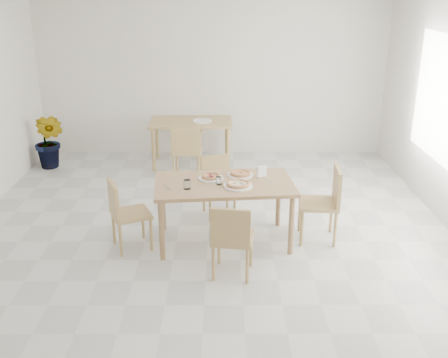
{
  "coord_description": "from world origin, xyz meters",
  "views": [
    {
      "loc": [
        0.17,
        -5.58,
        2.9
      ],
      "look_at": [
        0.2,
        0.01,
        0.79
      ],
      "focal_mm": 42.0,
      "sensor_mm": 36.0,
      "label": 1
    }
  ],
  "objects_px": {
    "main_table": "(224,189)",
    "pizza_mushroom": "(238,184)",
    "plate_margherita": "(240,175)",
    "second_table": "(191,126)",
    "chair_back_s": "(187,148)",
    "potted_plant": "(50,141)",
    "pizza_margherita": "(240,173)",
    "plate_pepperoni": "(211,178)",
    "napkin_holder": "(262,172)",
    "chair_back_n": "(194,125)",
    "tumbler_b": "(219,181)",
    "chair_south": "(232,236)",
    "plate_mushroom": "(238,186)",
    "plate_empty": "(202,121)",
    "tumbler_a": "(187,184)",
    "chair_west": "(124,210)",
    "chair_east": "(326,199)",
    "pizza_pepperoni": "(211,176)",
    "chair_north": "(217,181)"
  },
  "relations": [
    {
      "from": "main_table",
      "to": "pizza_pepperoni",
      "type": "distance_m",
      "value": 0.22
    },
    {
      "from": "tumbler_a",
      "to": "pizza_mushroom",
      "type": "bearing_deg",
      "value": 6.49
    },
    {
      "from": "pizza_margherita",
      "to": "plate_mushroom",
      "type": "bearing_deg",
      "value": -95.87
    },
    {
      "from": "plate_pepperoni",
      "to": "tumbler_b",
      "type": "relative_size",
      "value": 3.25
    },
    {
      "from": "tumbler_a",
      "to": "napkin_holder",
      "type": "relative_size",
      "value": 0.76
    },
    {
      "from": "plate_margherita",
      "to": "second_table",
      "type": "relative_size",
      "value": 0.22
    },
    {
      "from": "napkin_holder",
      "to": "plate_margherita",
      "type": "bearing_deg",
      "value": 144.25
    },
    {
      "from": "second_table",
      "to": "potted_plant",
      "type": "xyz_separation_m",
      "value": [
        -2.31,
        -0.19,
        -0.2
      ]
    },
    {
      "from": "plate_mushroom",
      "to": "plate_pepperoni",
      "type": "height_order",
      "value": "same"
    },
    {
      "from": "plate_margherita",
      "to": "pizza_margherita",
      "type": "xyz_separation_m",
      "value": [
        -0.0,
        -0.0,
        0.02
      ]
    },
    {
      "from": "main_table",
      "to": "plate_margherita",
      "type": "height_order",
      "value": "plate_margherita"
    },
    {
      "from": "chair_east",
      "to": "pizza_mushroom",
      "type": "xyz_separation_m",
      "value": [
        -1.04,
        -0.19,
        0.26
      ]
    },
    {
      "from": "pizza_mushroom",
      "to": "potted_plant",
      "type": "xyz_separation_m",
      "value": [
        -3.0,
        2.78,
        -0.32
      ]
    },
    {
      "from": "second_table",
      "to": "chair_back_s",
      "type": "height_order",
      "value": "chair_back_s"
    },
    {
      "from": "plate_margherita",
      "to": "napkin_holder",
      "type": "bearing_deg",
      "value": -11.12
    },
    {
      "from": "plate_pepperoni",
      "to": "pizza_margherita",
      "type": "xyz_separation_m",
      "value": [
        0.35,
        0.11,
        0.02
      ]
    },
    {
      "from": "main_table",
      "to": "tumbler_b",
      "type": "bearing_deg",
      "value": -141.76
    },
    {
      "from": "plate_pepperoni",
      "to": "pizza_margherita",
      "type": "height_order",
      "value": "pizza_margherita"
    },
    {
      "from": "plate_margherita",
      "to": "pizza_pepperoni",
      "type": "xyz_separation_m",
      "value": [
        -0.35,
        -0.11,
        0.02
      ]
    },
    {
      "from": "plate_margherita",
      "to": "potted_plant",
      "type": "height_order",
      "value": "potted_plant"
    },
    {
      "from": "chair_west",
      "to": "pizza_margherita",
      "type": "bearing_deg",
      "value": -96.98
    },
    {
      "from": "plate_mushroom",
      "to": "chair_back_n",
      "type": "distance_m",
      "value": 3.8
    },
    {
      "from": "chair_west",
      "to": "chair_east",
      "type": "bearing_deg",
      "value": -107.89
    },
    {
      "from": "pizza_mushroom",
      "to": "chair_back_n",
      "type": "relative_size",
      "value": 0.33
    },
    {
      "from": "plate_mushroom",
      "to": "pizza_margherita",
      "type": "xyz_separation_m",
      "value": [
        0.04,
        0.35,
        0.02
      ]
    },
    {
      "from": "plate_pepperoni",
      "to": "pizza_mushroom",
      "type": "relative_size",
      "value": 1.04
    },
    {
      "from": "plate_pepperoni",
      "to": "chair_back_n",
      "type": "relative_size",
      "value": 0.34
    },
    {
      "from": "second_table",
      "to": "chair_back_s",
      "type": "xyz_separation_m",
      "value": [
        -0.03,
        -0.76,
        -0.14
      ]
    },
    {
      "from": "plate_pepperoni",
      "to": "potted_plant",
      "type": "bearing_deg",
      "value": 136.74
    },
    {
      "from": "pizza_pepperoni",
      "to": "second_table",
      "type": "relative_size",
      "value": 0.18
    },
    {
      "from": "chair_east",
      "to": "second_table",
      "type": "bearing_deg",
      "value": -143.53
    },
    {
      "from": "chair_east",
      "to": "second_table",
      "type": "height_order",
      "value": "chair_east"
    },
    {
      "from": "tumbler_b",
      "to": "pizza_mushroom",
      "type": "bearing_deg",
      "value": -18.57
    },
    {
      "from": "main_table",
      "to": "plate_empty",
      "type": "relative_size",
      "value": 5.37
    },
    {
      "from": "tumbler_a",
      "to": "chair_back_n",
      "type": "xyz_separation_m",
      "value": [
        -0.13,
        3.79,
        -0.31
      ]
    },
    {
      "from": "tumbler_b",
      "to": "potted_plant",
      "type": "bearing_deg",
      "value": 135.83
    },
    {
      "from": "chair_north",
      "to": "plate_margherita",
      "type": "xyz_separation_m",
      "value": [
        0.28,
        -0.62,
        0.31
      ]
    },
    {
      "from": "plate_margherita",
      "to": "pizza_mushroom",
      "type": "xyz_separation_m",
      "value": [
        -0.04,
        -0.35,
        0.02
      ]
    },
    {
      "from": "chair_east",
      "to": "plate_margherita",
      "type": "height_order",
      "value": "chair_east"
    },
    {
      "from": "napkin_holder",
      "to": "pizza_margherita",
      "type": "bearing_deg",
      "value": 144.25
    },
    {
      "from": "main_table",
      "to": "second_table",
      "type": "distance_m",
      "value": 2.89
    },
    {
      "from": "chair_back_n",
      "to": "pizza_margherita",
      "type": "bearing_deg",
      "value": -67.51
    },
    {
      "from": "second_table",
      "to": "plate_mushroom",
      "type": "bearing_deg",
      "value": -78.25
    },
    {
      "from": "pizza_mushroom",
      "to": "pizza_pepperoni",
      "type": "height_order",
      "value": "same"
    },
    {
      "from": "plate_margherita",
      "to": "plate_mushroom",
      "type": "distance_m",
      "value": 0.35
    },
    {
      "from": "main_table",
      "to": "chair_south",
      "type": "bearing_deg",
      "value": -89.8
    },
    {
      "from": "chair_north",
      "to": "plate_mushroom",
      "type": "distance_m",
      "value": 1.04
    },
    {
      "from": "chair_south",
      "to": "chair_east",
      "type": "bearing_deg",
      "value": -132.87
    },
    {
      "from": "main_table",
      "to": "pizza_mushroom",
      "type": "height_order",
      "value": "pizza_mushroom"
    },
    {
      "from": "chair_back_s",
      "to": "potted_plant",
      "type": "distance_m",
      "value": 2.35
    }
  ]
}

